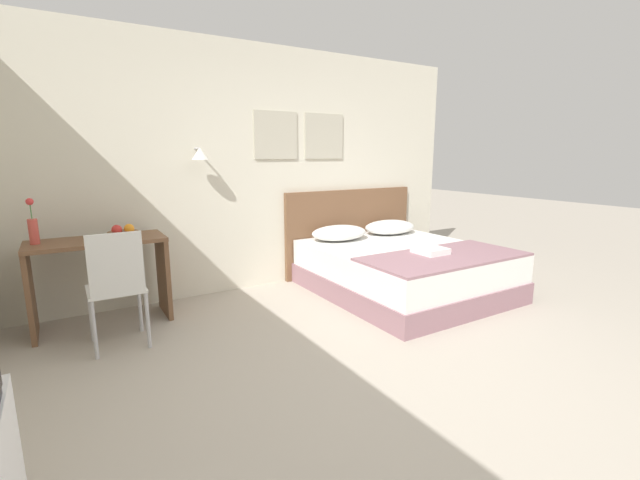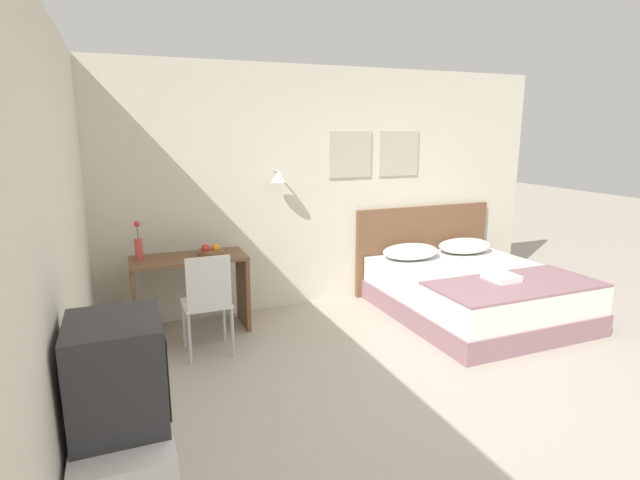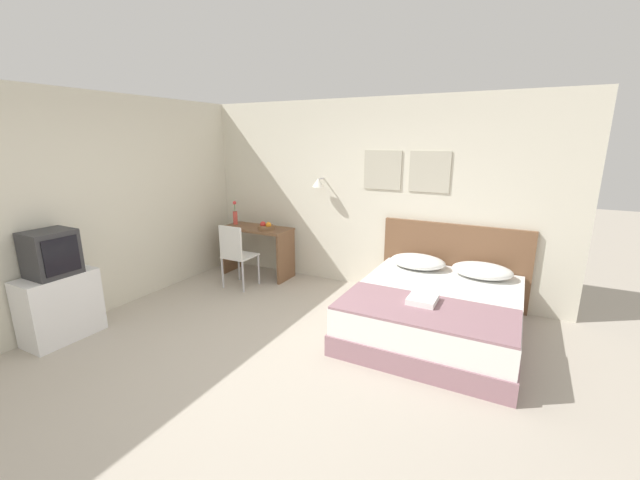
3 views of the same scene
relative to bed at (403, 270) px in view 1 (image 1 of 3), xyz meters
The scene contains 12 objects.
ground_plane 2.03m from the bed, 132.66° to the right, with size 24.00×24.00×0.00m, color #B2A899.
wall_back 2.04m from the bed, 141.78° to the left, with size 5.62×0.31×2.65m.
bed is the anchor object (origin of this frame).
headboard 1.05m from the bed, 90.00° to the left, with size 1.85×0.06×1.05m.
pillow_left 0.86m from the bed, 118.95° to the left, with size 0.69×0.48×0.17m.
pillow_right 0.86m from the bed, 61.05° to the left, with size 0.69×0.48×0.17m.
throw_blanket 0.63m from the bed, 90.00° to the right, with size 1.68×0.79×0.02m.
folded_towel_near_foot 0.53m from the bed, 96.96° to the right, with size 0.27×0.29×0.06m.
desk 3.00m from the bed, 166.59° to the left, with size 1.09×0.50×0.78m.
desk_chair 2.85m from the bed, behind, with size 0.41×0.41×0.94m.
fruit_bowl 2.83m from the bed, 166.46° to the left, with size 0.26×0.26×0.12m.
flower_vase 3.49m from the bed, 167.78° to the left, with size 0.07×0.07×0.38m.
Camera 1 is at (-1.77, -1.90, 1.50)m, focal length 24.00 mm.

